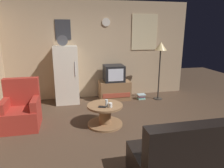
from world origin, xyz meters
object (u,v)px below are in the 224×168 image
fridge (67,75)px  armchair (22,111)px  wine_glass (106,103)px  couch (200,159)px  book_stack (141,97)px  remote_control (102,107)px  tv_stand (115,90)px  mug_ceramic_white (110,105)px  coffee_table (105,115)px  crt_tv (114,73)px  standing_lamp (161,51)px

fridge → armchair: size_ratio=1.84×
wine_glass → couch: 1.95m
fridge → book_stack: 2.15m
remote_control → tv_stand: bearing=86.8°
wine_glass → couch: (0.89, -1.72, -0.20)m
mug_ceramic_white → armchair: armchair is taller
coffee_table → mug_ceramic_white: mug_ceramic_white is taller
wine_glass → remote_control: bearing=-169.0°
tv_stand → mug_ceramic_white: bearing=-105.4°
fridge → couch: fridge is taller
fridge → mug_ceramic_white: 1.96m
tv_stand → crt_tv: size_ratio=1.56×
mug_ceramic_white → book_stack: bearing=52.0°
crt_tv → remote_control: size_ratio=3.60×
standing_lamp → book_stack: 1.37m
tv_stand → standing_lamp: size_ratio=0.53×
crt_tv → couch: 3.45m
tv_stand → standing_lamp: standing_lamp is taller
coffee_table → armchair: 1.67m
tv_stand → book_stack: size_ratio=3.83×
tv_stand → couch: size_ratio=0.49×
wine_glass → couch: couch is taller
tv_stand → fridge: bearing=178.4°
tv_stand → remote_control: tv_stand is taller
armchair → couch: 3.31m
tv_stand → wine_glass: size_ratio=5.60×
fridge → remote_control: bearing=-69.2°
fridge → mug_ceramic_white: fridge is taller
mug_ceramic_white → remote_control: 0.16m
remote_control → book_stack: remote_control is taller
tv_stand → mug_ceramic_white: (-0.48, -1.72, 0.22)m
standing_lamp → wine_glass: standing_lamp is taller
crt_tv → couch: crt_tv is taller
wine_glass → fridge: bearing=113.5°
remote_control → standing_lamp: bearing=55.4°
standing_lamp → coffee_table: size_ratio=2.21×
crt_tv → book_stack: bearing=-12.9°
couch → mug_ceramic_white: bearing=116.1°
fridge → tv_stand: size_ratio=2.11×
tv_stand → couch: couch is taller
standing_lamp → book_stack: (-0.47, 0.08, -1.28)m
crt_tv → mug_ceramic_white: bearing=-104.8°
tv_stand → couch: 3.43m
coffee_table → remote_control: (-0.08, -0.14, 0.23)m
coffee_table → couch: couch is taller
wine_glass → armchair: armchair is taller
fridge → book_stack: size_ratio=8.08×
remote_control → couch: size_ratio=0.09×
mug_ceramic_white → armchair: size_ratio=0.09×
standing_lamp → remote_control: size_ratio=10.60×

